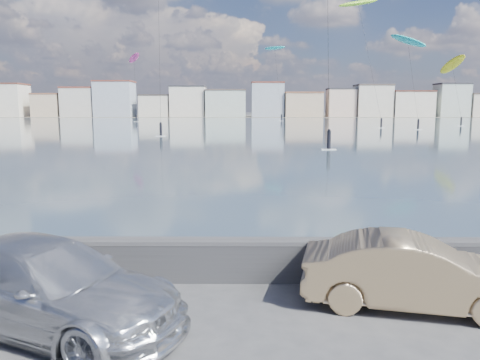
% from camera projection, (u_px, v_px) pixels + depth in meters
% --- Properties ---
extents(ground, '(700.00, 700.00, 0.00)m').
position_uv_depth(ground, '(182.00, 337.00, 8.28)').
color(ground, '#333335').
rests_on(ground, ground).
extents(bay_water, '(500.00, 177.00, 0.00)m').
position_uv_depth(bay_water, '(238.00, 126.00, 98.68)').
color(bay_water, '#324E59').
rests_on(bay_water, ground).
extents(far_shore_strip, '(500.00, 60.00, 0.00)m').
position_uv_depth(far_shore_strip, '(241.00, 116.00, 205.87)').
color(far_shore_strip, '#4C473D').
rests_on(far_shore_strip, ground).
extents(seawall, '(400.00, 0.36, 1.08)m').
position_uv_depth(seawall, '(197.00, 257.00, 10.86)').
color(seawall, '#28282B').
rests_on(seawall, ground).
extents(far_buildings, '(240.79, 13.26, 14.60)m').
position_uv_depth(far_buildings, '(244.00, 102.00, 191.10)').
color(far_buildings, beige).
rests_on(far_buildings, ground).
extents(car_silver, '(5.95, 4.26, 1.60)m').
position_uv_depth(car_silver, '(46.00, 285.00, 8.57)').
color(car_silver, silver).
rests_on(car_silver, ground).
extents(car_champagne, '(4.65, 2.44, 1.46)m').
position_uv_depth(car_champagne, '(414.00, 273.00, 9.43)').
color(car_champagne, tan).
rests_on(car_champagne, ground).
extents(kitesurfer_0, '(6.69, 18.53, 19.84)m').
position_uv_depth(kitesurfer_0, '(408.00, 41.00, 93.49)').
color(kitesurfer_0, '#19BFBF').
rests_on(kitesurfer_0, ground).
extents(kitesurfer_1, '(7.67, 20.06, 23.20)m').
position_uv_depth(kitesurfer_1, '(275.00, 49.00, 148.49)').
color(kitesurfer_1, '#19BFBF').
rests_on(kitesurfer_1, ground).
extents(kitesurfer_4, '(6.68, 17.43, 19.99)m').
position_uv_depth(kitesurfer_4, '(134.00, 59.00, 139.17)').
color(kitesurfer_4, '#E5338C').
rests_on(kitesurfer_4, ground).
extents(kitesurfer_6, '(10.06, 15.98, 27.33)m').
position_uv_depth(kitesurfer_6, '(358.00, 4.00, 98.97)').
color(kitesurfer_6, '#8CD826').
rests_on(kitesurfer_6, ground).
extents(kitesurfer_14, '(5.45, 17.33, 16.55)m').
position_uv_depth(kitesurfer_14, '(452.00, 65.00, 109.84)').
color(kitesurfer_14, yellow).
rests_on(kitesurfer_14, ground).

